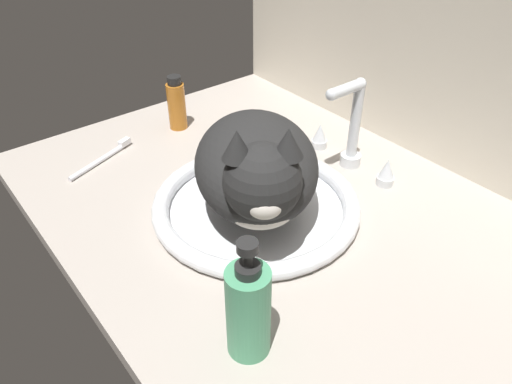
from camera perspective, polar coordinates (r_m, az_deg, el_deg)
countertop at (r=85.62cm, az=2.65°, el=-3.04°), size 100.48×68.44×3.00cm
backsplash_wall at (r=99.75cm, az=19.11°, el=14.63°), size 100.48×2.40×44.38cm
sink_basin at (r=83.92cm, az=0.00°, el=-1.49°), size 35.48×35.48×2.91cm
faucet at (r=94.51cm, az=11.01°, el=6.61°), size 20.49×10.32×18.06cm
cat at (r=76.88cm, az=0.13°, el=2.83°), size 37.81×32.29×19.14cm
amber_bottle at (r=108.84cm, az=-9.23°, el=10.06°), size 3.91×3.91×11.96cm
soap_pump_bottle at (r=59.66cm, az=-0.90°, el=-13.55°), size 5.43×5.43×17.62cm
toothbrush at (r=102.27cm, az=-17.41°, el=3.79°), size 6.75×15.50×1.70cm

